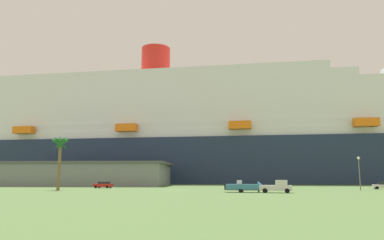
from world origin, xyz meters
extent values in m
plane|color=#4C6B38|center=(0.00, 30.00, 0.00)|extent=(600.00, 600.00, 0.00)
cube|color=#1E2D4C|center=(15.50, 72.45, 8.64)|extent=(244.36, 48.02, 17.29)
cube|color=white|center=(15.50, 72.45, 18.83)|extent=(215.11, 43.64, 3.07)
cube|color=white|center=(10.65, 72.72, 21.90)|extent=(200.21, 42.24, 3.07)
cube|color=white|center=(5.81, 72.99, 24.97)|extent=(193.71, 41.20, 3.07)
cube|color=white|center=(0.96, 73.26, 28.05)|extent=(187.59, 40.67, 3.07)
cube|color=white|center=(-3.89, 73.53, 31.12)|extent=(181.84, 39.84, 3.07)
cube|color=white|center=(-8.74, 73.80, 34.19)|extent=(173.11, 38.78, 3.07)
cube|color=white|center=(-13.59, 74.08, 37.27)|extent=(162.47, 37.56, 3.07)
cube|color=white|center=(-18.44, 74.35, 40.34)|extent=(154.61, 36.64, 3.07)
cube|color=white|center=(-23.29, 74.62, 43.42)|extent=(144.87, 35.77, 3.07)
cylinder|color=red|center=(-20.86, 74.48, 51.57)|extent=(13.09, 13.09, 13.24)
cube|color=orange|center=(-70.35, 59.29, 20.98)|extent=(8.17, 3.64, 2.80)
cube|color=orange|center=(-27.93, 56.92, 20.98)|extent=(8.17, 3.64, 2.80)
cube|color=orange|center=(14.50, 54.54, 20.98)|extent=(8.17, 3.64, 2.80)
cube|color=orange|center=(56.92, 52.16, 20.98)|extent=(8.17, 3.64, 2.80)
cube|color=slate|center=(-34.23, 34.42, 3.23)|extent=(51.91, 28.58, 6.47)
cube|color=#4C4C51|center=(-34.23, 34.42, 6.77)|extent=(53.98, 29.72, 0.60)
cube|color=silver|center=(18.96, -9.82, 0.85)|extent=(5.85, 2.86, 0.90)
cube|color=silver|center=(19.95, -9.98, 1.75)|extent=(2.28, 2.14, 0.90)
cube|color=#26333F|center=(20.62, -10.09, 1.66)|extent=(0.36, 1.67, 0.63)
cylinder|color=black|center=(21.05, -9.14, 0.40)|extent=(0.83, 0.40, 0.80)
cylinder|color=black|center=(20.74, -11.12, 0.40)|extent=(0.83, 0.40, 0.80)
cylinder|color=black|center=(17.35, -8.55, 0.40)|extent=(0.83, 0.40, 0.80)
cylinder|color=black|center=(17.03, -10.52, 0.40)|extent=(0.83, 0.40, 0.80)
cube|color=#595960|center=(13.28, -8.91, 0.47)|extent=(6.63, 2.95, 0.16)
cube|color=#595960|center=(17.01, -9.51, 0.47)|extent=(2.09, 0.45, 0.10)
cylinder|color=black|center=(13.16, -7.79, 0.32)|extent=(0.67, 0.32, 0.64)
cylinder|color=black|center=(12.82, -9.94, 0.32)|extent=(0.67, 0.32, 0.64)
cube|color=teal|center=(13.28, -8.91, 1.00)|extent=(6.09, 3.07, 0.90)
cone|color=teal|center=(16.54, -9.43, 1.00)|extent=(1.50, 2.13, 1.96)
cube|color=silver|center=(12.70, -8.82, 1.80)|extent=(0.95, 1.11, 0.70)
cube|color=black|center=(10.20, -8.42, 1.00)|extent=(0.43, 0.55, 1.10)
cylinder|color=brown|center=(-25.34, -0.84, 4.82)|extent=(0.63, 0.63, 9.65)
cone|color=#1E6628|center=(-24.94, -0.80, 9.75)|extent=(1.02, 3.13, 2.86)
cone|color=#1E6628|center=(-25.11, -0.51, 9.75)|extent=(2.94, 2.33, 2.85)
cone|color=#1E6628|center=(-25.42, -0.45, 9.75)|extent=(3.47, 1.34, 2.32)
cone|color=#1E6628|center=(-25.64, -0.57, 9.75)|extent=(2.79, 2.94, 2.41)
cone|color=#1E6628|center=(-25.74, -0.78, 9.75)|extent=(1.13, 3.34, 2.58)
cone|color=#1E6628|center=(-25.66, -1.08, 9.75)|extent=(2.45, 2.97, 2.74)
cone|color=#1E6628|center=(-25.39, -1.24, 9.75)|extent=(3.28, 1.06, 2.67)
cone|color=#1E6628|center=(-25.06, -1.13, 9.75)|extent=(2.82, 2.77, 2.61)
sphere|color=#1E6628|center=(-25.34, -0.84, 9.65)|extent=(1.10, 1.10, 1.10)
cylinder|color=slate|center=(37.55, 3.40, 3.16)|extent=(0.20, 0.20, 6.33)
sphere|color=#F9F2CC|center=(37.55, 3.40, 6.58)|extent=(0.56, 0.56, 0.56)
cube|color=red|center=(-20.18, 12.26, 0.68)|extent=(4.63, 2.27, 0.70)
cube|color=#1E232D|center=(-19.96, 12.24, 1.31)|extent=(2.64, 1.93, 0.55)
cylinder|color=black|center=(-21.74, 11.40, 0.33)|extent=(0.67, 0.27, 0.66)
cylinder|color=black|center=(-21.59, 13.34, 0.33)|extent=(0.67, 0.27, 0.66)
cylinder|color=black|center=(-18.77, 11.18, 0.33)|extent=(0.67, 0.27, 0.66)
cylinder|color=black|center=(-18.63, 13.12, 0.33)|extent=(0.67, 0.27, 0.66)
cube|color=silver|center=(45.04, 11.17, 0.68)|extent=(4.64, 2.56, 0.70)
cube|color=#1E232D|center=(45.26, 11.13, 1.31)|extent=(2.71, 2.04, 0.55)
cylinder|color=black|center=(43.46, 10.55, 0.33)|extent=(0.69, 0.34, 0.66)
cylinder|color=black|center=(43.79, 12.31, 0.33)|extent=(0.69, 0.34, 0.66)
camera|label=1|loc=(11.42, -75.76, 2.83)|focal=34.10mm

